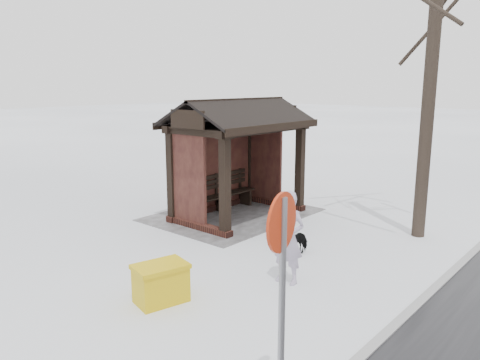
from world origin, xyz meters
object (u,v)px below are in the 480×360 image
(pedestrian, at_px, (288,238))
(road_sign, at_px, (281,258))
(grit_bin, at_px, (161,283))
(bus_shelter, at_px, (234,134))
(dog, at_px, (293,240))

(pedestrian, relative_size, road_sign, 0.68)
(grit_bin, distance_m, road_sign, 3.38)
(pedestrian, distance_m, grit_bin, 2.29)
(bus_shelter, xyz_separation_m, road_sign, (5.39, 5.44, -0.43))
(bus_shelter, distance_m, dog, 3.66)
(pedestrian, relative_size, dog, 2.46)
(pedestrian, height_order, grit_bin, pedestrian)
(pedestrian, xyz_separation_m, dog, (-1.24, -0.75, -0.54))
(grit_bin, relative_size, road_sign, 0.39)
(grit_bin, xyz_separation_m, road_sign, (0.83, 2.96, 1.41))
(dog, height_order, grit_bin, grit_bin)
(pedestrian, height_order, road_sign, road_sign)
(pedestrian, bearing_deg, road_sign, -63.06)
(pedestrian, bearing_deg, dog, 114.04)
(bus_shelter, height_order, pedestrian, bus_shelter)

